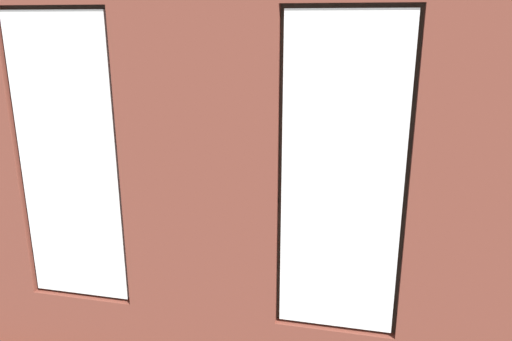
{
  "coord_description": "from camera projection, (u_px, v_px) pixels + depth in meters",
  "views": [
    {
      "loc": [
        -1.15,
        5.93,
        2.89
      ],
      "look_at": [
        0.09,
        0.4,
        1.18
      ],
      "focal_mm": 35.0,
      "sensor_mm": 36.0,
      "label": 1
    }
  ],
  "objects": [
    {
      "name": "ground_plane",
      "position": [
        269.0,
        251.0,
        6.63
      ],
      "size": [
        6.7,
        6.11,
        0.1
      ],
      "primitive_type": "cube",
      "color": "brown"
    },
    {
      "name": "brick_wall_with_windows",
      "position": [
        200.0,
        221.0,
        3.69
      ],
      "size": [
        6.1,
        0.3,
        3.04
      ],
      "color": "brown",
      "rests_on": "ground_plane"
    },
    {
      "name": "white_wall_right",
      "position": [
        46.0,
        128.0,
        6.62
      ],
      "size": [
        0.1,
        5.11,
        3.04
      ],
      "primitive_type": "cube",
      "color": "white",
      "rests_on": "ground_plane"
    },
    {
      "name": "couch_by_window",
      "position": [
        153.0,
        299.0,
        4.78
      ],
      "size": [
        1.91,
        0.87,
        0.8
      ],
      "color": "black",
      "rests_on": "ground_plane"
    },
    {
      "name": "couch_left",
      "position": [
        461.0,
        245.0,
        5.92
      ],
      "size": [
        0.92,
        1.93,
        0.8
      ],
      "rotation": [
        0.0,
        0.0,
        1.6
      ],
      "color": "black",
      "rests_on": "ground_plane"
    },
    {
      "name": "coffee_table",
      "position": [
        250.0,
        215.0,
        6.71
      ],
      "size": [
        1.53,
        0.77,
        0.42
      ],
      "color": "olive",
      "rests_on": "ground_plane"
    },
    {
      "name": "cup_ceramic",
      "position": [
        238.0,
        205.0,
        6.81
      ],
      "size": [
        0.09,
        0.09,
        0.11
      ],
      "primitive_type": "cylinder",
      "color": "#4C4C51",
      "rests_on": "coffee_table"
    },
    {
      "name": "table_plant_small",
      "position": [
        250.0,
        202.0,
        6.65
      ],
      "size": [
        0.17,
        0.17,
        0.27
      ],
      "color": "#9E5638",
      "rests_on": "coffee_table"
    },
    {
      "name": "remote_gray",
      "position": [
        283.0,
        210.0,
        6.73
      ],
      "size": [
        0.13,
        0.17,
        0.02
      ],
      "primitive_type": "cube",
      "rotation": [
        0.0,
        0.0,
        5.78
      ],
      "color": "#59595B",
      "rests_on": "coffee_table"
    },
    {
      "name": "remote_silver",
      "position": [
        215.0,
        211.0,
        6.68
      ],
      "size": [
        0.07,
        0.18,
        0.02
      ],
      "primitive_type": "cube",
      "rotation": [
        0.0,
        0.0,
        0.14
      ],
      "color": "#B2B2B7",
      "rests_on": "coffee_table"
    },
    {
      "name": "remote_black",
      "position": [
        256.0,
        215.0,
        6.56
      ],
      "size": [
        0.18,
        0.1,
        0.02
      ],
      "primitive_type": "cube",
      "rotation": [
        0.0,
        0.0,
        4.4
      ],
      "color": "black",
      "rests_on": "coffee_table"
    },
    {
      "name": "media_console",
      "position": [
        98.0,
        201.0,
        7.47
      ],
      "size": [
        1.08,
        0.42,
        0.59
      ],
      "primitive_type": "cube",
      "color": "black",
      "rests_on": "ground_plane"
    },
    {
      "name": "tv_flatscreen",
      "position": [
        94.0,
        156.0,
        7.28
      ],
      "size": [
        1.07,
        0.2,
        0.77
      ],
      "color": "black",
      "rests_on": "media_console"
    },
    {
      "name": "papasan_chair",
      "position": [
        234.0,
        172.0,
        8.42
      ],
      "size": [
        1.04,
        1.04,
        0.67
      ],
      "color": "olive",
      "rests_on": "ground_plane"
    },
    {
      "name": "potted_plant_between_couches",
      "position": [
        301.0,
        282.0,
        4.44
      ],
      "size": [
        0.87,
        0.86,
        1.31
      ],
      "color": "#9E5638",
      "rests_on": "ground_plane"
    },
    {
      "name": "potted_plant_by_left_couch",
      "position": [
        417.0,
        200.0,
        7.31
      ],
      "size": [
        0.31,
        0.31,
        0.51
      ],
      "color": "#47423D",
      "rests_on": "ground_plane"
    },
    {
      "name": "potted_plant_near_tv",
      "position": [
        94.0,
        199.0,
        6.32
      ],
      "size": [
        0.75,
        0.8,
        1.1
      ],
      "color": "brown",
      "rests_on": "ground_plane"
    },
    {
      "name": "potted_plant_foreground_right",
      "position": [
        159.0,
        158.0,
        8.83
      ],
      "size": [
        0.46,
        0.46,
        0.87
      ],
      "color": "brown",
      "rests_on": "ground_plane"
    },
    {
      "name": "potted_plant_corner_near_left",
      "position": [
        451.0,
        166.0,
        7.81
      ],
      "size": [
        0.7,
        0.7,
        1.02
      ],
      "color": "#9E5638",
      "rests_on": "ground_plane"
    },
    {
      "name": "potted_plant_mid_room_small",
      "position": [
        316.0,
        194.0,
        7.46
      ],
      "size": [
        0.37,
        0.37,
        0.6
      ],
      "color": "gray",
      "rests_on": "ground_plane"
    },
    {
      "name": "potted_plant_beside_window_right",
      "position": [
        7.0,
        251.0,
        4.87
      ],
      "size": [
        1.12,
        1.0,
        1.29
      ],
      "color": "beige",
      "rests_on": "ground_plane"
    }
  ]
}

